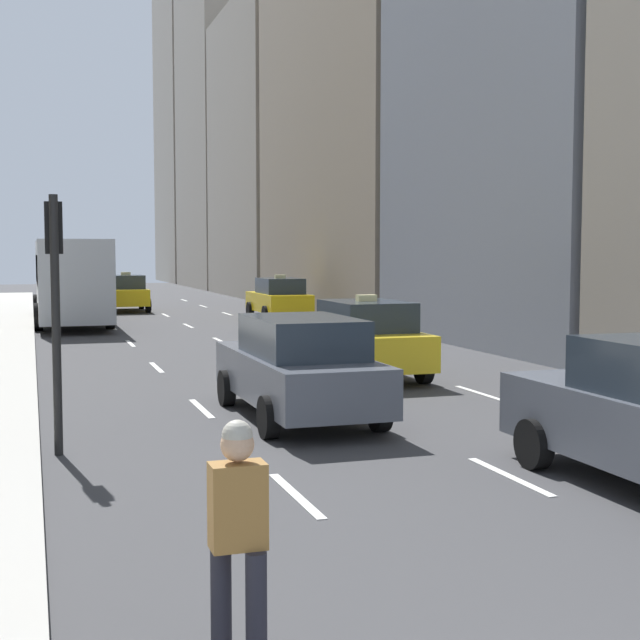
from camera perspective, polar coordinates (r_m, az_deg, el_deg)
The scene contains 9 objects.
lane_markings at distance 25.52m, azimuth -5.07°, elevation -1.96°, with size 5.72×56.00×0.01m.
building_row_right at distance 47.88m, azimuth 0.97°, elevation 18.64°, with size 6.00×91.23×36.32m.
taxi_lead at distance 20.00m, azimuth 2.78°, elevation -1.19°, with size 2.02×4.40×1.87m.
taxi_second at distance 37.33m, azimuth -2.65°, elevation 1.40°, with size 2.02×4.40×1.87m.
taxi_third at distance 43.35m, azimuth -12.34°, elevation 1.72°, with size 2.02×4.40×1.87m.
sedan_silver_behind at distance 15.05m, azimuth -1.39°, elevation -3.00°, with size 2.02×4.91×1.74m.
city_bus at distance 36.48m, azimuth -15.72°, elevation 2.60°, with size 2.80×11.61×3.25m.
skateboarder at distance 5.95m, azimuth -5.27°, elevation -13.79°, with size 0.36×0.80×1.75m.
traffic_light_pole at distance 12.83m, azimuth -16.61°, elevation 2.38°, with size 0.24×0.42×3.60m.
Camera 1 is at (-3.06, -1.73, 2.82)m, focal length 50.00 mm.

